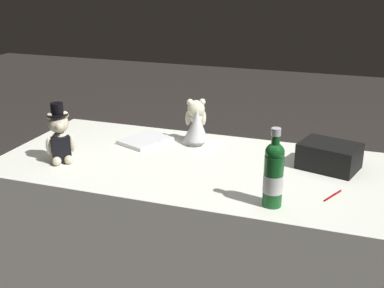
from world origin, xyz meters
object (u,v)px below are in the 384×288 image
(teddy_bear_groom, at_px, (60,138))
(signing_pen, at_px, (333,195))
(guestbook, at_px, (146,140))
(gift_case_black, at_px, (329,156))
(teddy_bear_bride, at_px, (196,124))
(champagne_bottle, at_px, (274,174))

(teddy_bear_groom, xyz_separation_m, signing_pen, (1.31, 0.04, -0.12))
(signing_pen, height_order, guestbook, guestbook)
(gift_case_black, bearing_deg, teddy_bear_bride, 169.72)
(teddy_bear_groom, height_order, guestbook, teddy_bear_groom)
(teddy_bear_groom, relative_size, champagne_bottle, 0.90)
(signing_pen, bearing_deg, guestbook, 160.50)
(teddy_bear_groom, distance_m, champagne_bottle, 1.08)
(champagne_bottle, relative_size, signing_pen, 2.49)
(signing_pen, relative_size, gift_case_black, 0.43)
(champagne_bottle, xyz_separation_m, gift_case_black, (0.18, 0.48, -0.08))
(teddy_bear_groom, xyz_separation_m, guestbook, (0.28, 0.40, -0.11))
(signing_pen, distance_m, guestbook, 1.09)
(signing_pen, relative_size, guestbook, 0.50)
(teddy_bear_groom, xyz_separation_m, gift_case_black, (1.26, 0.35, -0.06))
(teddy_bear_groom, distance_m, signing_pen, 1.31)
(teddy_bear_bride, xyz_separation_m, gift_case_black, (0.72, -0.13, -0.05))
(signing_pen, xyz_separation_m, gift_case_black, (-0.05, 0.31, 0.06))
(teddy_bear_groom, distance_m, teddy_bear_bride, 0.72)
(teddy_bear_bride, xyz_separation_m, signing_pen, (0.76, -0.44, -0.10))
(teddy_bear_groom, bearing_deg, signing_pen, 1.58)
(signing_pen, xyz_separation_m, guestbook, (-1.03, 0.36, 0.01))
(signing_pen, bearing_deg, teddy_bear_bride, 149.91)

